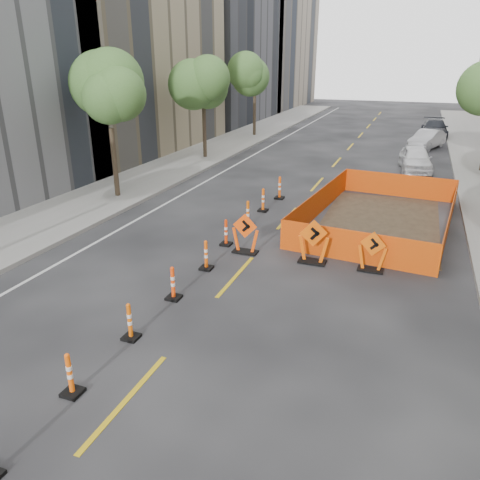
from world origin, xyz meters
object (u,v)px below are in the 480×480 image
at_px(channelizer_3, 173,283).
at_px(chevron_sign_left, 245,233).
at_px(chevron_sign_right, 372,251).
at_px(channelizer_7, 263,200).
at_px(parked_car_near, 415,159).
at_px(channelizer_1, 70,374).
at_px(channelizer_5, 226,232).
at_px(channelizer_2, 130,321).
at_px(channelizer_6, 248,214).
at_px(channelizer_4, 206,255).
at_px(parked_car_mid, 427,139).
at_px(chevron_sign_center, 313,241).
at_px(parked_car_far, 434,129).
at_px(channelizer_8, 280,188).

xyz_separation_m(channelizer_3, chevron_sign_left, (0.73, 3.82, 0.22)).
xyz_separation_m(chevron_sign_left, chevron_sign_right, (4.22, 0.02, -0.05)).
relative_size(channelizer_7, parked_car_near, 0.25).
xyz_separation_m(channelizer_1, parked_car_near, (5.84, 23.44, 0.23)).
xyz_separation_m(channelizer_5, parked_car_near, (5.99, 14.94, 0.22)).
xyz_separation_m(channelizer_2, chevron_sign_right, (4.96, 5.97, 0.19)).
xyz_separation_m(chevron_sign_right, parked_car_near, (0.88, 15.35, 0.05)).
height_order(chevron_sign_left, parked_car_near, chevron_sign_left).
xyz_separation_m(channelizer_1, channelizer_7, (-0.15, 12.74, 0.04)).
relative_size(channelizer_5, chevron_sign_right, 0.74).
bearing_deg(channelizer_6, parked_car_near, 65.19).
bearing_deg(channelizer_4, channelizer_2, -90.59).
bearing_deg(parked_car_mid, channelizer_5, -85.34).
bearing_deg(channelizer_7, channelizer_2, -89.23).
height_order(channelizer_4, parked_car_mid, parked_car_mid).
height_order(channelizer_6, parked_car_near, parked_car_near).
xyz_separation_m(channelizer_4, chevron_sign_left, (0.70, 1.70, 0.22)).
distance_m(channelizer_2, parked_car_mid, 29.95).
bearing_deg(chevron_sign_center, channelizer_2, -140.53).
xyz_separation_m(channelizer_1, parked_car_far, (6.99, 37.22, 0.24)).
xyz_separation_m(channelizer_3, parked_car_mid, (6.44, 27.12, 0.18)).
distance_m(channelizer_2, channelizer_7, 10.62).
bearing_deg(channelizer_5, channelizer_6, 88.31).
bearing_deg(channelizer_4, parked_car_mid, 75.63).
relative_size(chevron_sign_right, parked_car_near, 0.32).
distance_m(channelizer_3, channelizer_4, 2.12).
bearing_deg(channelizer_7, parked_car_near, 60.77).
height_order(channelizer_3, parked_car_mid, parked_car_mid).
bearing_deg(channelizer_8, parked_car_far, 72.58).
height_order(channelizer_3, chevron_sign_left, chevron_sign_left).
bearing_deg(channelizer_4, parked_car_far, 77.29).
bearing_deg(parked_car_mid, channelizer_3, -82.61).
relative_size(channelizer_7, chevron_sign_right, 0.78).
relative_size(channelizer_6, parked_car_far, 0.21).
bearing_deg(chevron_sign_center, parked_car_far, 59.39).
distance_m(parked_car_mid, parked_car_far, 5.87).
bearing_deg(chevron_sign_left, channelizer_5, 153.91).
relative_size(channelizer_3, parked_car_mid, 0.24).
xyz_separation_m(channelizer_4, channelizer_8, (-0.06, 8.50, 0.05)).
relative_size(channelizer_3, channelizer_6, 0.92).
bearing_deg(channelizer_3, chevron_sign_right, 37.83).
distance_m(chevron_sign_center, parked_car_far, 29.42).
relative_size(chevron_sign_right, parked_car_far, 0.27).
relative_size(channelizer_1, parked_car_far, 0.19).
height_order(channelizer_2, channelizer_8, channelizer_8).
height_order(chevron_sign_right, parked_car_near, parked_car_near).
distance_m(channelizer_2, parked_car_near, 22.10).
height_order(channelizer_6, channelizer_7, channelizer_6).
xyz_separation_m(channelizer_3, chevron_sign_right, (4.95, 3.84, 0.17)).
relative_size(channelizer_5, parked_car_mid, 0.24).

